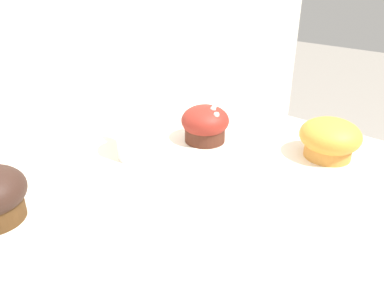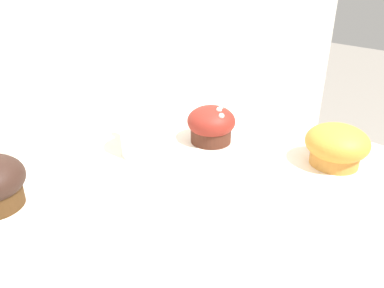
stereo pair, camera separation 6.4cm
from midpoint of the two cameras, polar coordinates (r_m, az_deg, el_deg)
name	(u,v)px [view 2 (the right image)]	position (r m, az deg, el deg)	size (l,w,h in m)	color
muffin_front_center	(211,125)	(0.74, 5.41, 2.91)	(0.09, 0.09, 0.08)	#4A2418
muffin_back_right	(337,146)	(0.71, 23.61, -0.27)	(0.11, 0.11, 0.07)	#CC8738
coffee_cup	(144,132)	(0.69, -4.69, 1.85)	(0.09, 0.14, 0.08)	white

